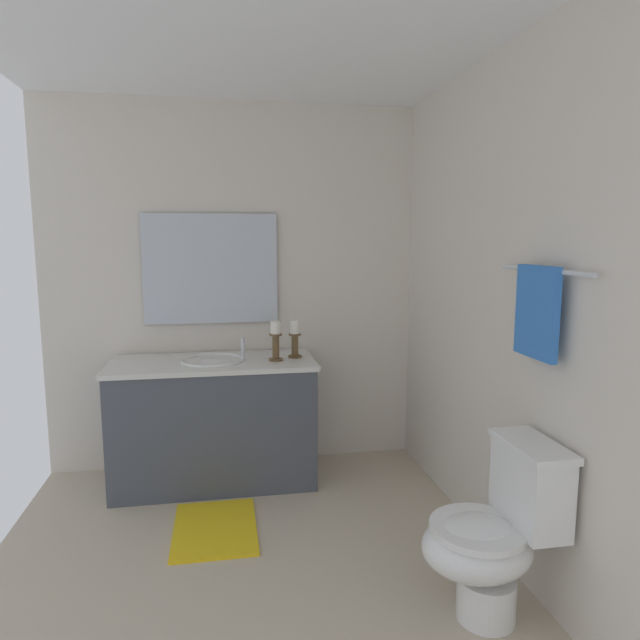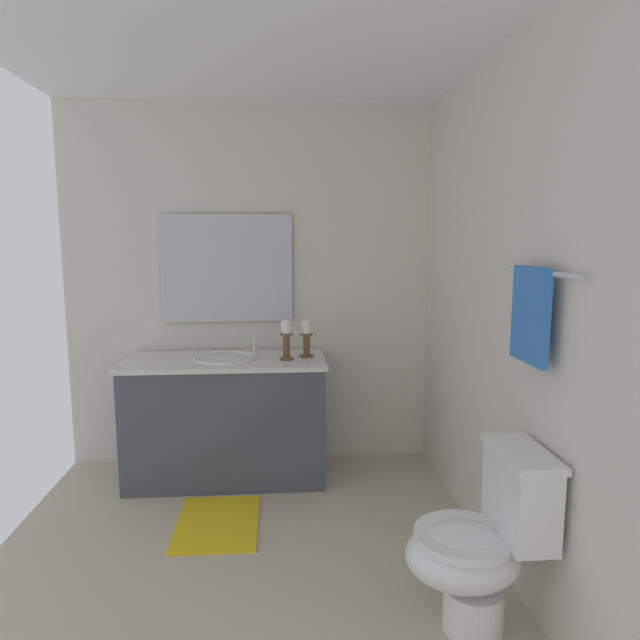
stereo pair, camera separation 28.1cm
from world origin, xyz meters
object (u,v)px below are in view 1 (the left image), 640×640
mirror (211,269)px  towel_bar (543,270)px  sink_basin (213,367)px  candle_holder_tall (295,338)px  candle_holder_short (276,340)px  toilet (493,535)px  towel_near_vanity (537,312)px  bath_mat (215,528)px  vanity_cabinet (214,421)px

mirror → towel_bar: size_ratio=1.38×
sink_basin → candle_holder_tall: bearing=91.3°
candle_holder_tall → candle_holder_short: size_ratio=0.97×
mirror → toilet: (1.82, 1.13, -0.99)m
towel_near_vanity → candle_holder_tall: bearing=-150.7°
sink_basin → candle_holder_tall: candle_holder_tall is taller
candle_holder_short → candle_holder_tall: bearing=119.2°
candle_holder_tall → bath_mat: (0.64, -0.52, -0.92)m
vanity_cabinet → candle_holder_tall: size_ratio=5.32×
toilet → vanity_cabinet: bearing=-143.7°
candle_holder_short → bath_mat: (0.56, -0.39, -0.92)m
candle_holder_tall → mirror: bearing=-117.1°
vanity_cabinet → sink_basin: (0.00, 0.00, 0.36)m
vanity_cabinet → bath_mat: bearing=0.0°
mirror → toilet: mirror is taller
vanity_cabinet → bath_mat: vanity_cabinet is taller
vanity_cabinet → sink_basin: sink_basin is taller
sink_basin → towel_bar: towel_bar is taller
mirror → bath_mat: bearing=0.0°
sink_basin → candle_holder_tall: size_ratio=1.66×
towel_bar → bath_mat: 2.12m
vanity_cabinet → candle_holder_short: 0.66m
sink_basin → candle_holder_tall: (-0.01, 0.52, 0.17)m
toilet → towel_near_vanity: towel_near_vanity is taller
candle_holder_short → toilet: (1.48, 0.73, -0.56)m
toilet → towel_near_vanity: size_ratio=1.98×
vanity_cabinet → candle_holder_tall: (-0.01, 0.52, 0.52)m
mirror → toilet: size_ratio=1.17×
sink_basin → candle_holder_short: (0.06, 0.39, 0.17)m
sink_basin → vanity_cabinet: bearing=-90.0°
towel_bar → mirror: bearing=-141.7°
vanity_cabinet → toilet: (1.54, 1.13, -0.03)m
mirror → bath_mat: mirror is taller
sink_basin → bath_mat: 0.98m
candle_holder_short → toilet: size_ratio=0.33×
towel_bar → bath_mat: bearing=-120.7°
candle_holder_tall → toilet: (1.55, 0.60, -0.56)m
vanity_cabinet → towel_near_vanity: (1.43, 1.33, 0.86)m
vanity_cabinet → towel_near_vanity: size_ratio=3.40×
vanity_cabinet → towel_bar: bearing=43.4°
towel_bar → bath_mat: size_ratio=1.06×
candle_holder_tall → bath_mat: size_ratio=0.40×
mirror → towel_bar: bearing=38.3°
mirror → towel_bar: 2.18m
towel_bar → candle_holder_short: bearing=-145.0°
sink_basin → mirror: mirror is taller
candle_holder_tall → towel_near_vanity: 1.69m
vanity_cabinet → bath_mat: size_ratio=2.15×
towel_bar → towel_near_vanity: size_ratio=1.69×
sink_basin → toilet: size_ratio=0.54×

